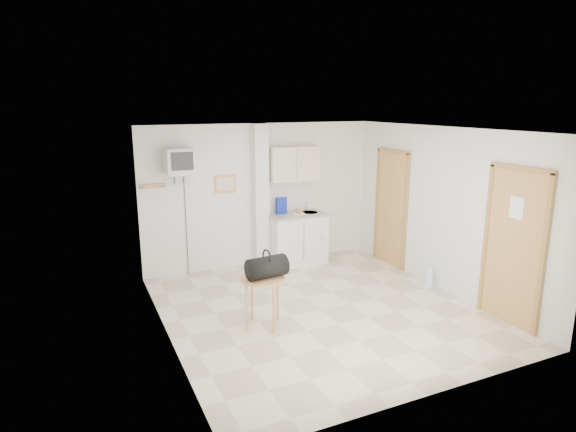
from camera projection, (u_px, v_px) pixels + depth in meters
name	position (u px, v px, depth m)	size (l,w,h in m)	color
ground	(320.00, 310.00, 6.77)	(4.50, 4.50, 0.00)	beige
room_envelope	(335.00, 200.00, 6.59)	(4.24, 4.54, 2.55)	white
kitchenette	(296.00, 220.00, 8.59)	(1.03, 0.58, 2.10)	white
crt_television	(179.00, 162.00, 7.53)	(0.44, 0.45, 2.15)	slate
round_table	(262.00, 285.00, 6.17)	(0.57, 0.57, 0.66)	tan
duffel_bag	(267.00, 267.00, 6.10)	(0.54, 0.34, 0.38)	black
water_bottle	(430.00, 277.00, 7.59)	(0.11, 0.11, 0.34)	#BFDFFA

